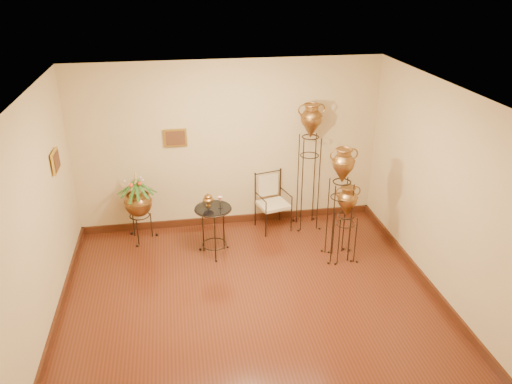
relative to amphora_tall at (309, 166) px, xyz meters
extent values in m
plane|color=#552014|center=(-1.27, -2.15, -1.10)|extent=(5.00, 5.00, 0.00)
cube|color=#401D0E|center=(-1.27, 0.33, -1.04)|extent=(5.00, 0.04, 0.12)
cube|color=#401D0E|center=(-3.75, -2.15, -1.04)|extent=(0.04, 5.00, 0.12)
cube|color=#401D0E|center=(1.21, -2.15, -1.04)|extent=(0.04, 5.00, 0.12)
cube|color=gold|center=(-2.12, 0.31, 0.50)|extent=(0.36, 0.03, 0.29)
cube|color=gold|center=(-3.73, -0.70, 0.60)|extent=(0.03, 0.36, 0.29)
cube|color=beige|center=(-0.59, 0.00, -0.66)|extent=(0.56, 0.54, 0.05)
cube|color=beige|center=(-0.59, 0.00, -0.39)|extent=(0.36, 0.12, 0.38)
cylinder|color=black|center=(-1.64, -0.64, -0.32)|extent=(0.54, 0.54, 0.02)
camera|label=1|loc=(-2.12, -7.32, 3.04)|focal=35.00mm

